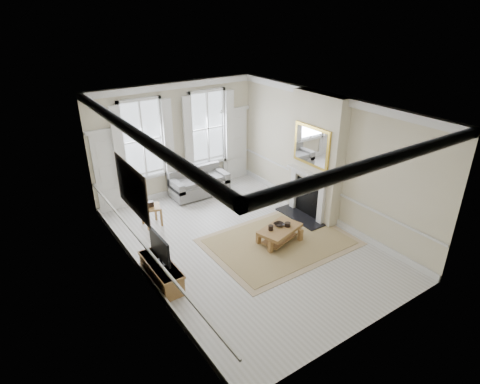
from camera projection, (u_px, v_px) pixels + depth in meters
floor at (245, 243)px, 9.96m from camera, size 7.20×7.20×0.00m
ceiling at (246, 107)px, 8.50m from camera, size 7.20×7.20×0.00m
back_wall at (176, 140)px, 11.92m from camera, size 5.20×0.00×5.20m
left_wall at (137, 210)px, 7.91m from camera, size 0.00×7.20×7.20m
right_wall at (326, 158)px, 10.54m from camera, size 0.00×7.20×7.20m
window_left at (143, 140)px, 11.26m from camera, size 1.26×0.20×2.20m
window_right at (208, 128)px, 12.32m from camera, size 1.26×0.20×2.20m
door_left at (111, 172)px, 11.08m from camera, size 0.90×0.08×2.30m
door_right at (235, 145)px, 13.16m from camera, size 0.90×0.08×2.30m
painting at (132, 188)px, 8.00m from camera, size 0.05×1.66×1.06m
chimney_breast at (316, 157)px, 10.60m from camera, size 0.35×1.70×3.38m
hearth at (300, 217)px, 11.11m from camera, size 0.55×1.50×0.05m
fireplace at (307, 192)px, 10.91m from camera, size 0.21×1.45×1.33m
mirror at (311, 146)px, 10.34m from camera, size 0.06×1.26×1.06m
sofa at (198, 184)px, 12.34m from camera, size 1.75×0.85×0.84m
side_table at (151, 210)px, 10.57m from camera, size 0.59×0.59×0.57m
rug at (279, 242)px, 9.99m from camera, size 3.50×2.60×0.02m
coffee_table at (280, 231)px, 9.85m from camera, size 1.23×0.92×0.41m
ceramic_pot_a at (271, 228)px, 9.70m from camera, size 0.12×0.12×0.12m
ceramic_pot_b at (288, 225)px, 9.85m from camera, size 0.14×0.14×0.10m
bowl at (279, 224)px, 9.90m from camera, size 0.27×0.27×0.06m
tv_stand at (161, 273)px, 8.47m from camera, size 0.43×1.34×0.48m
tv at (160, 247)px, 8.21m from camera, size 0.08×0.90×0.68m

